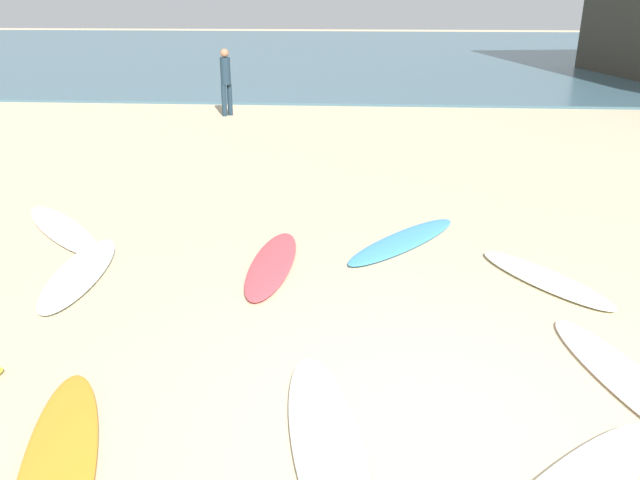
# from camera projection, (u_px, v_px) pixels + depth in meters

# --- Properties ---
(ground_plane) EXTENTS (120.00, 120.00, 0.00)m
(ground_plane) POSITION_uv_depth(u_px,v_px,m) (434.00, 428.00, 5.04)
(ground_plane) COLOR #C6B28E
(ocean_water) EXTENTS (120.00, 40.00, 0.08)m
(ocean_water) POSITION_uv_depth(u_px,v_px,m) (378.00, 51.00, 37.88)
(ocean_water) COLOR #426675
(ocean_water) RESTS_ON ground_plane
(surfboard_0) EXTENTS (1.56, 1.93, 0.08)m
(surfboard_0) POSITION_uv_depth(u_px,v_px,m) (545.00, 278.00, 7.60)
(surfboard_0) COLOR silver
(surfboard_0) RESTS_ON ground_plane
(surfboard_2) EXTENTS (0.61, 2.21, 0.08)m
(surfboard_2) POSITION_uv_depth(u_px,v_px,m) (272.00, 264.00, 8.01)
(surfboard_2) COLOR #DB4750
(surfboard_2) RESTS_ON ground_plane
(surfboard_3) EXTENTS (1.87, 2.19, 0.07)m
(surfboard_3) POSITION_uv_depth(u_px,v_px,m) (403.00, 241.00, 8.77)
(surfboard_3) COLOR #4498DB
(surfboard_3) RESTS_ON ground_plane
(surfboard_4) EXTENTS (1.11, 2.37, 0.06)m
(surfboard_4) POSITION_uv_depth(u_px,v_px,m) (630.00, 382.00, 5.59)
(surfboard_4) COLOR silver
(surfboard_4) RESTS_ON ground_plane
(surfboard_5) EXTENTS (0.79, 2.28, 0.08)m
(surfboard_5) POSITION_uv_depth(u_px,v_px,m) (80.00, 272.00, 7.75)
(surfboard_5) COLOR white
(surfboard_5) RESTS_ON ground_plane
(surfboard_7) EXTENTS (1.32, 2.58, 0.07)m
(surfboard_7) POSITION_uv_depth(u_px,v_px,m) (57.00, 472.00, 4.53)
(surfboard_7) COLOR orange
(surfboard_7) RESTS_ON ground_plane
(surfboard_8) EXTENTS (1.05, 2.48, 0.08)m
(surfboard_8) POSITION_uv_depth(u_px,v_px,m) (327.00, 442.00, 4.82)
(surfboard_8) COLOR silver
(surfboard_8) RESTS_ON ground_plane
(surfboard_9) EXTENTS (2.15, 2.25, 0.08)m
(surfboard_9) POSITION_uv_depth(u_px,v_px,m) (62.00, 229.00, 9.19)
(surfboard_9) COLOR white
(surfboard_9) RESTS_ON ground_plane
(beachgoer_near) EXTENTS (0.40, 0.40, 1.85)m
(beachgoer_near) POSITION_uv_depth(u_px,v_px,m) (226.00, 78.00, 17.56)
(beachgoer_near) COLOR #1E3342
(beachgoer_near) RESTS_ON ground_plane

